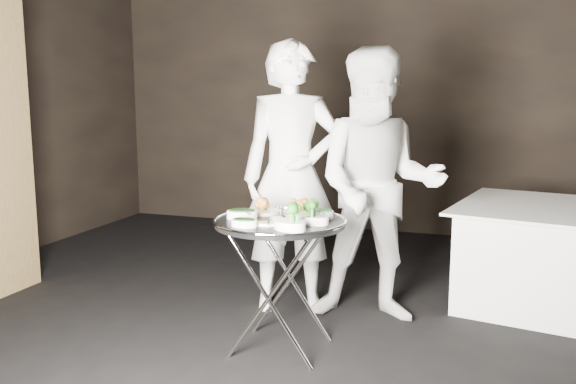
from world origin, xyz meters
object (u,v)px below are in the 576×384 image
(waiter_right, at_px, (378,186))
(dining_table, at_px, (551,256))
(serving_tray, at_px, (280,222))
(tray_stand, at_px, (280,279))
(waiter_left, at_px, (292,177))

(waiter_right, bearing_deg, dining_table, 20.82)
(serving_tray, height_order, waiter_right, waiter_right)
(tray_stand, relative_size, dining_table, 0.61)
(tray_stand, xyz_separation_m, waiter_left, (-0.17, 0.74, 0.52))
(waiter_left, bearing_deg, serving_tray, -99.95)
(tray_stand, height_order, waiter_right, waiter_right)
(serving_tray, xyz_separation_m, waiter_right, (0.45, 0.70, 0.13))
(serving_tray, height_order, waiter_left, waiter_left)
(serving_tray, xyz_separation_m, waiter_left, (-0.17, 0.74, 0.16))
(serving_tray, bearing_deg, tray_stand, 0.00)
(tray_stand, height_order, serving_tray, serving_tray)
(waiter_right, distance_m, dining_table, 1.44)
(waiter_right, height_order, dining_table, waiter_right)
(waiter_left, xyz_separation_m, waiter_right, (0.62, -0.04, -0.03))
(waiter_left, bearing_deg, dining_table, -3.45)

